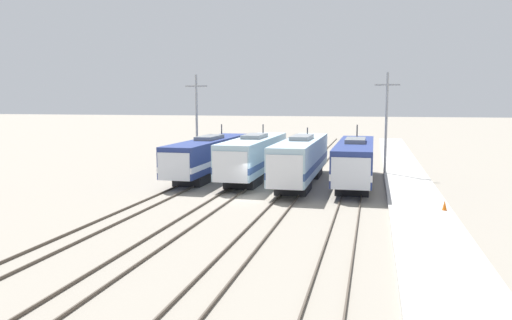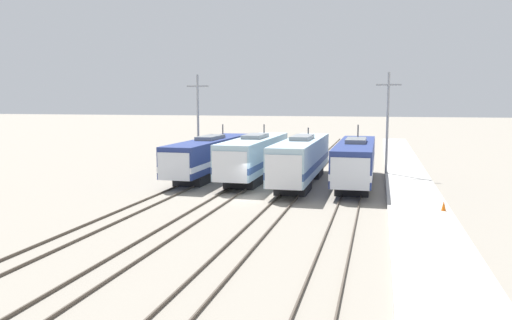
{
  "view_description": "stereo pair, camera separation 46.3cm",
  "coord_description": "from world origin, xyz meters",
  "views": [
    {
      "loc": [
        8.44,
        -35.96,
        7.26
      ],
      "look_at": [
        -0.98,
        3.85,
        2.4
      ],
      "focal_mm": 35.0,
      "sensor_mm": 36.0,
      "label": 1
    },
    {
      "loc": [
        8.89,
        -35.85,
        7.26
      ],
      "look_at": [
        -0.98,
        3.85,
        2.4
      ],
      "focal_mm": 35.0,
      "sensor_mm": 36.0,
      "label": 2
    }
  ],
  "objects": [
    {
      "name": "rail_pair_far_right",
      "position": [
        6.92,
        0.0,
        0.07
      ],
      "size": [
        1.51,
        120.0,
        0.15
      ],
      "color": "#4C4238",
      "rests_on": "ground_plane"
    },
    {
      "name": "platform",
      "position": [
        11.53,
        0.0,
        0.13
      ],
      "size": [
        4.0,
        120.0,
        0.26
      ],
      "color": "#B7B5AD",
      "rests_on": "ground_plane"
    },
    {
      "name": "locomotive_center_left",
      "position": [
        -2.31,
        8.34,
        2.16
      ],
      "size": [
        3.11,
        16.55,
        4.94
      ],
      "color": "#232326",
      "rests_on": "ground_plane"
    },
    {
      "name": "catenary_tower_right",
      "position": [
        9.59,
        13.8,
        5.34
      ],
      "size": [
        2.37,
        0.24,
        9.98
      ],
      "color": "gray",
      "rests_on": "ground_plane"
    },
    {
      "name": "rail_pair_center_right",
      "position": [
        2.31,
        0.0,
        0.07
      ],
      "size": [
        1.51,
        120.0,
        0.15
      ],
      "color": "#4C4238",
      "rests_on": "ground_plane"
    },
    {
      "name": "traffic_cone",
      "position": [
        13.0,
        -2.57,
        0.59
      ],
      "size": [
        0.31,
        0.31,
        0.65
      ],
      "color": "orange",
      "rests_on": "platform"
    },
    {
      "name": "locomotive_far_left",
      "position": [
        -6.92,
        9.05,
        2.04
      ],
      "size": [
        2.97,
        17.95,
        4.85
      ],
      "color": "black",
      "rests_on": "ground_plane"
    },
    {
      "name": "rail_pair_center_left",
      "position": [
        -2.31,
        0.0,
        0.07
      ],
      "size": [
        1.51,
        120.0,
        0.15
      ],
      "color": "#4C4238",
      "rests_on": "ground_plane"
    },
    {
      "name": "locomotive_center_right",
      "position": [
        2.31,
        6.87,
        2.19
      ],
      "size": [
        2.95,
        17.43,
        4.74
      ],
      "color": "#232326",
      "rests_on": "ground_plane"
    },
    {
      "name": "locomotive_far_right",
      "position": [
        6.92,
        7.38,
        2.08
      ],
      "size": [
        3.06,
        16.62,
        5.05
      ],
      "color": "black",
      "rests_on": "ground_plane"
    },
    {
      "name": "ground_plane",
      "position": [
        0.0,
        0.0,
        0.0
      ],
      "size": [
        400.0,
        400.0,
        0.0
      ],
      "primitive_type": "plane",
      "color": "gray"
    },
    {
      "name": "rail_pair_far_left",
      "position": [
        -6.92,
        0.0,
        0.07
      ],
      "size": [
        1.51,
        120.0,
        0.15
      ],
      "color": "#4C4238",
      "rests_on": "ground_plane"
    },
    {
      "name": "catenary_tower_left",
      "position": [
        -9.76,
        13.8,
        5.34
      ],
      "size": [
        2.37,
        0.24,
        9.98
      ],
      "color": "gray",
      "rests_on": "ground_plane"
    }
  ]
}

